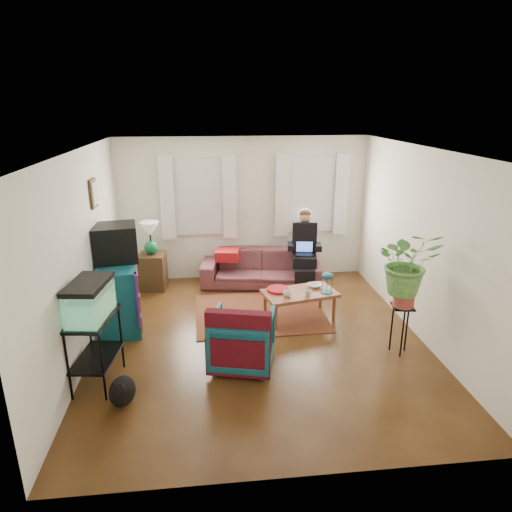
{
  "coord_description": "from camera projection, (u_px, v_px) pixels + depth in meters",
  "views": [
    {
      "loc": [
        -0.68,
        -5.64,
        3.14
      ],
      "look_at": [
        0.0,
        0.4,
        1.1
      ],
      "focal_mm": 32.0,
      "sensor_mm": 36.0,
      "label": 1
    }
  ],
  "objects": [
    {
      "name": "floor",
      "position": [
        259.0,
        339.0,
        6.39
      ],
      "size": [
        4.5,
        5.0,
        0.01
      ],
      "primitive_type": "cube",
      "color": "#4F2B14",
      "rests_on": "ground"
    },
    {
      "name": "ceiling",
      "position": [
        260.0,
        150.0,
        5.56
      ],
      "size": [
        4.5,
        5.0,
        0.01
      ],
      "primitive_type": "cube",
      "color": "white",
      "rests_on": "wall_back"
    },
    {
      "name": "wall_back",
      "position": [
        243.0,
        209.0,
        8.33
      ],
      "size": [
        4.5,
        0.01,
        2.6
      ],
      "primitive_type": "cube",
      "color": "silver",
      "rests_on": "floor"
    },
    {
      "name": "wall_front",
      "position": [
        297.0,
        348.0,
        3.62
      ],
      "size": [
        4.5,
        0.01,
        2.6
      ],
      "primitive_type": "cube",
      "color": "silver",
      "rests_on": "floor"
    },
    {
      "name": "wall_left",
      "position": [
        82.0,
        257.0,
        5.74
      ],
      "size": [
        0.01,
        5.0,
        2.6
      ],
      "primitive_type": "cube",
      "color": "silver",
      "rests_on": "floor"
    },
    {
      "name": "wall_right",
      "position": [
        423.0,
        246.0,
        6.21
      ],
      "size": [
        0.01,
        5.0,
        2.6
      ],
      "primitive_type": "cube",
      "color": "silver",
      "rests_on": "floor"
    },
    {
      "name": "window_left",
      "position": [
        199.0,
        197.0,
        8.14
      ],
      "size": [
        1.08,
        0.04,
        1.38
      ],
      "primitive_type": "cube",
      "color": "white",
      "rests_on": "wall_back"
    },
    {
      "name": "window_right",
      "position": [
        311.0,
        195.0,
        8.36
      ],
      "size": [
        1.08,
        0.04,
        1.38
      ],
      "primitive_type": "cube",
      "color": "white",
      "rests_on": "wall_back"
    },
    {
      "name": "curtains_left",
      "position": [
        199.0,
        198.0,
        8.07
      ],
      "size": [
        1.36,
        0.06,
        1.5
      ],
      "primitive_type": "cube",
      "color": "white",
      "rests_on": "wall_back"
    },
    {
      "name": "curtains_right",
      "position": [
        312.0,
        195.0,
        8.29
      ],
      "size": [
        1.36,
        0.06,
        1.5
      ],
      "primitive_type": "cube",
      "color": "white",
      "rests_on": "wall_back"
    },
    {
      "name": "picture_frame",
      "position": [
        94.0,
        193.0,
        6.33
      ],
      "size": [
        0.04,
        0.32,
        0.4
      ],
      "primitive_type": "cube",
      "color": "#3D2616",
      "rests_on": "wall_left"
    },
    {
      "name": "area_rug",
      "position": [
        260.0,
        313.0,
        7.19
      ],
      "size": [
        2.03,
        1.63,
        0.01
      ],
      "primitive_type": "cube",
      "rotation": [
        0.0,
        0.0,
        0.02
      ],
      "color": "maroon",
      "rests_on": "floor"
    },
    {
      "name": "sofa",
      "position": [
        261.0,
        262.0,
        8.21
      ],
      "size": [
        2.23,
        1.16,
        0.83
      ],
      "primitive_type": "imported",
      "rotation": [
        0.0,
        0.0,
        -0.16
      ],
      "color": "brown",
      "rests_on": "floor"
    },
    {
      "name": "seated_person",
      "position": [
        304.0,
        252.0,
        8.11
      ],
      "size": [
        0.63,
        0.73,
        1.26
      ],
      "primitive_type": null,
      "rotation": [
        0.0,
        0.0,
        -0.16
      ],
      "color": "black",
      "rests_on": "sofa"
    },
    {
      "name": "side_table",
      "position": [
        153.0,
        271.0,
        8.06
      ],
      "size": [
        0.48,
        0.48,
        0.64
      ],
      "primitive_type": "cube",
      "rotation": [
        0.0,
        0.0,
        -0.1
      ],
      "color": "#3A2416",
      "rests_on": "floor"
    },
    {
      "name": "table_lamp",
      "position": [
        150.0,
        239.0,
        7.87
      ],
      "size": [
        0.36,
        0.36,
        0.59
      ],
      "primitive_type": null,
      "rotation": [
        0.0,
        0.0,
        -0.1
      ],
      "color": "white",
      "rests_on": "side_table"
    },
    {
      "name": "dresser",
      "position": [
        119.0,
        295.0,
        6.64
      ],
      "size": [
        0.72,
        1.17,
        0.99
      ],
      "primitive_type": "cube",
      "rotation": [
        0.0,
        0.0,
        0.16
      ],
      "color": "navy",
      "rests_on": "floor"
    },
    {
      "name": "crt_tv",
      "position": [
        115.0,
        243.0,
        6.51
      ],
      "size": [
        0.68,
        0.64,
        0.53
      ],
      "primitive_type": "cube",
      "rotation": [
        0.0,
        0.0,
        0.16
      ],
      "color": "black",
      "rests_on": "dresser"
    },
    {
      "name": "aquarium_stand",
      "position": [
        96.0,
        351.0,
        5.27
      ],
      "size": [
        0.52,
        0.81,
        0.85
      ],
      "primitive_type": "cube",
      "rotation": [
        0.0,
        0.0,
        -0.14
      ],
      "color": "black",
      "rests_on": "floor"
    },
    {
      "name": "aquarium",
      "position": [
        90.0,
        299.0,
        5.06
      ],
      "size": [
        0.47,
        0.74,
        0.45
      ],
      "primitive_type": "cube",
      "rotation": [
        0.0,
        0.0,
        -0.14
      ],
      "color": "#7FD899",
      "rests_on": "aquarium_stand"
    },
    {
      "name": "black_cat",
      "position": [
        122.0,
        388.0,
        4.98
      ],
      "size": [
        0.29,
        0.44,
        0.37
      ],
      "primitive_type": "ellipsoid",
      "rotation": [
        0.0,
        0.0,
        -0.02
      ],
      "color": "black",
      "rests_on": "floor"
    },
    {
      "name": "armchair",
      "position": [
        242.0,
        337.0,
        5.66
      ],
      "size": [
        0.9,
        0.86,
        0.77
      ],
      "primitive_type": "imported",
      "rotation": [
        0.0,
        0.0,
        2.9
      ],
      "color": "#11516A",
      "rests_on": "floor"
    },
    {
      "name": "serape_throw",
      "position": [
        238.0,
        337.0,
        5.33
      ],
      "size": [
        0.79,
        0.36,
        0.63
      ],
      "primitive_type": "cube",
      "rotation": [
        0.0,
        0.0,
        -0.24
      ],
      "color": "#9E0A0A",
      "rests_on": "armchair"
    },
    {
      "name": "coffee_table",
      "position": [
        299.0,
        305.0,
        6.93
      ],
      "size": [
        1.18,
        0.81,
        0.45
      ],
      "primitive_type": "cube",
      "rotation": [
        0.0,
        0.0,
        0.22
      ],
      "color": "brown",
      "rests_on": "floor"
    },
    {
      "name": "cup_a",
      "position": [
        287.0,
        293.0,
        6.68
      ],
      "size": [
        0.15,
        0.15,
        0.1
      ],
      "primitive_type": "imported",
      "rotation": [
        0.0,
        0.0,
        0.22
      ],
      "color": "white",
      "rests_on": "coffee_table"
    },
    {
      "name": "cup_b",
      "position": [
        308.0,
        293.0,
        6.7
      ],
      "size": [
        0.12,
        0.12,
        0.09
      ],
      "primitive_type": "imported",
      "rotation": [
        0.0,
        0.0,
        0.22
      ],
      "color": "beige",
      "rests_on": "coffee_table"
    },
    {
      "name": "bowl",
      "position": [
        315.0,
        285.0,
        7.03
      ],
      "size": [
        0.25,
        0.25,
        0.05
      ],
      "primitive_type": "imported",
      "rotation": [
        0.0,
        0.0,
        0.22
      ],
      "color": "white",
      "rests_on": "coffee_table"
    },
    {
      "name": "snack_tray",
      "position": [
        278.0,
        290.0,
        6.89
      ],
      "size": [
        0.4,
        0.4,
        0.04
      ],
      "primitive_type": "cylinder",
      "rotation": [
        0.0,
        0.0,
        0.22
      ],
      "color": "#B21414",
      "rests_on": "coffee_table"
    },
    {
      "name": "birdcage",
      "position": [
        327.0,
        283.0,
        6.79
      ],
      "size": [
        0.21,
        0.21,
        0.31
      ],
      "primitive_type": null,
      "rotation": [
        0.0,
        0.0,
        0.22
      ],
      "color": "#115B6B",
      "rests_on": "coffee_table"
    },
    {
      "name": "plant_stand",
      "position": [
        400.0,
        329.0,
        5.96
      ],
      "size": [
        0.33,
        0.33,
        0.67
      ],
      "primitive_type": "cube",
      "rotation": [
        0.0,
        0.0,
        -0.16
      ],
      "color": "black",
      "rests_on": "floor"
    },
    {
      "name": "potted_plant",
      "position": [
        407.0,
        272.0,
        5.7
      ],
      "size": [
        0.86,
        0.78,
        0.85
      ],
      "primitive_type": "imported",
      "rotation": [
        0.0,
        0.0,
        -0.16
      ],
      "color": "#599947",
      "rests_on": "plant_stand"
    }
  ]
}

